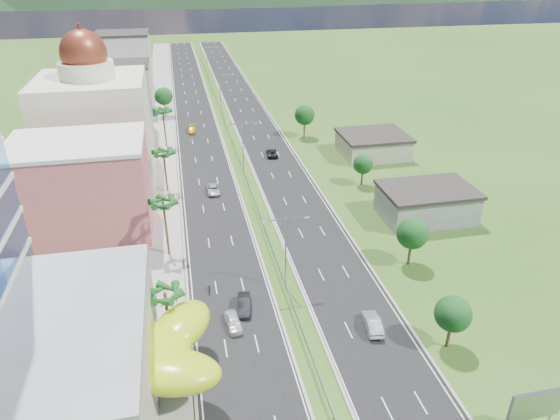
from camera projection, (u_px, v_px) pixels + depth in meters
ground at (303, 337)px, 59.71m from camera, size 500.00×500.00×0.00m
road_left at (196, 120)px, 136.43m from camera, size 11.00×260.00×0.04m
road_right at (250, 116)px, 139.17m from camera, size 11.00×260.00×0.04m
sidewalk_left at (160, 122)px, 134.67m from camera, size 7.00×260.00×0.12m
median_guardrail at (231, 137)px, 121.89m from camera, size 0.10×216.06×0.76m
streetlight_median_b at (286, 246)px, 65.27m from camera, size 6.04×0.25×11.00m
streetlight_median_c at (243, 143)px, 99.98m from camera, size 6.04×0.25×11.00m
streetlight_median_d at (220, 89)px, 139.03m from camera, size 6.04×0.25×11.00m
streetlight_median_e at (207, 59)px, 178.08m from camera, size 6.04×0.25×11.00m
lime_canopy at (122, 354)px, 50.28m from camera, size 18.00×15.00×7.40m
pink_shophouse at (83, 190)px, 78.90m from camera, size 20.00×15.00×15.00m
domed_building at (96, 123)px, 97.07m from camera, size 20.00×20.00×28.70m
midrise_grey at (114, 105)px, 120.50m from camera, size 16.00×15.00×16.00m
midrise_beige at (122, 89)px, 140.28m from camera, size 16.00×15.00×13.00m
midrise_white at (126, 64)px, 159.08m from camera, size 16.00×15.00×18.00m
billboard at (535, 406)px, 45.16m from camera, size 5.20×0.35×6.20m
shed_near at (426, 204)px, 85.37m from camera, size 15.00×10.00×5.00m
shed_far at (373, 146)px, 111.90m from camera, size 14.00×12.00×4.40m
palm_tree_b at (165, 296)px, 55.35m from camera, size 3.60×3.60×8.10m
palm_tree_c at (163, 205)px, 72.04m from camera, size 3.60×3.60×9.60m
palm_tree_d at (164, 154)px, 92.44m from camera, size 3.60×3.60×8.60m
palm_tree_e at (163, 112)px, 113.78m from camera, size 3.60×3.60×9.40m
leafy_tree_lfar at (164, 96)px, 136.74m from camera, size 4.90×4.90×8.05m
leafy_tree_ra at (453, 314)px, 56.09m from camera, size 4.20×4.20×6.90m
leafy_tree_rb at (412, 234)px, 71.21m from camera, size 4.55×4.55×7.47m
leafy_tree_rc at (363, 164)px, 96.42m from camera, size 3.85×3.85×6.33m
leafy_tree_rd at (305, 115)px, 121.16m from camera, size 4.90×4.90×8.05m
mountain_ridge at (246, 1)px, 461.15m from camera, size 860.00×140.00×90.00m
car_white_near_left at (233, 322)px, 60.98m from camera, size 2.02×4.31×1.43m
car_dark_left at (244, 304)px, 63.89m from camera, size 2.32×4.90×1.55m
car_silver_mid_left at (213, 189)px, 94.85m from camera, size 2.31×4.98×1.38m
car_yellow_far_left at (192, 130)px, 126.47m from camera, size 2.33×5.05×1.43m
car_silver_right at (372, 323)px, 60.64m from camera, size 2.37×5.13×1.63m
car_dark_far_right at (272, 153)px, 112.00m from camera, size 2.85×5.27×1.40m
motorcycle at (209, 287)px, 67.29m from camera, size 0.88×2.15×1.34m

